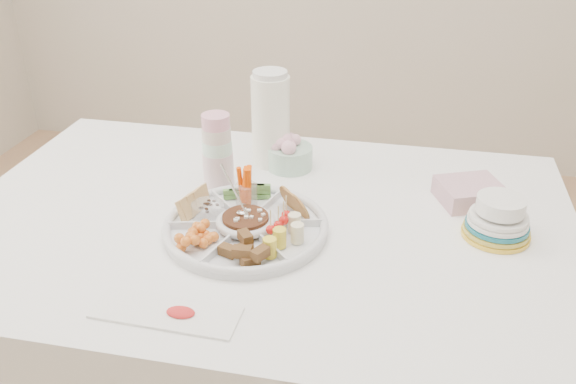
% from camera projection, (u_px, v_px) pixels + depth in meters
% --- Properties ---
extents(dining_table, '(1.52, 1.02, 0.76)m').
position_uv_depth(dining_table, '(264.00, 336.00, 1.67)').
color(dining_table, white).
rests_on(dining_table, floor).
extents(party_tray, '(0.46, 0.46, 0.04)m').
position_uv_depth(party_tray, '(246.00, 224.00, 1.42)').
color(party_tray, white).
rests_on(party_tray, dining_table).
extents(bean_dip, '(0.13, 0.13, 0.04)m').
position_uv_depth(bean_dip, '(246.00, 222.00, 1.42)').
color(bean_dip, black).
rests_on(bean_dip, party_tray).
extents(tortillas, '(0.11, 0.11, 0.06)m').
position_uv_depth(tortillas, '(293.00, 202.00, 1.47)').
color(tortillas, olive).
rests_on(tortillas, party_tray).
extents(carrot_cucumber, '(0.13, 0.13, 0.10)m').
position_uv_depth(carrot_cucumber, '(246.00, 183.00, 1.52)').
color(carrot_cucumber, '#F34A01').
rests_on(carrot_cucumber, party_tray).
extents(pita_raisins, '(0.13, 0.13, 0.06)m').
position_uv_depth(pita_raisins, '(199.00, 204.00, 1.46)').
color(pita_raisins, tan).
rests_on(pita_raisins, party_tray).
extents(cherries, '(0.13, 0.13, 0.04)m').
position_uv_depth(cherries, '(194.00, 236.00, 1.35)').
color(cherries, gold).
rests_on(cherries, party_tray).
extents(granola_chunks, '(0.13, 0.13, 0.05)m').
position_uv_depth(granola_chunks, '(244.00, 251.00, 1.30)').
color(granola_chunks, brown).
rests_on(granola_chunks, party_tray).
extents(banana_tomato, '(0.12, 0.12, 0.08)m').
position_uv_depth(banana_tomato, '(295.00, 225.00, 1.35)').
color(banana_tomato, '#D2D27F').
rests_on(banana_tomato, party_tray).
extents(cup_stack, '(0.10, 0.10, 0.22)m').
position_uv_depth(cup_stack, '(217.00, 149.00, 1.58)').
color(cup_stack, '#D8F0C4').
rests_on(cup_stack, dining_table).
extents(thermos, '(0.12, 0.12, 0.28)m').
position_uv_depth(thermos, '(271.00, 118.00, 1.70)').
color(thermos, white).
rests_on(thermos, dining_table).
extents(flower_bowl, '(0.16, 0.16, 0.10)m').
position_uv_depth(flower_bowl, '(290.00, 152.00, 1.71)').
color(flower_bowl, silver).
rests_on(flower_bowl, dining_table).
extents(napkin_stack, '(0.19, 0.18, 0.05)m').
position_uv_depth(napkin_stack, '(470.00, 192.00, 1.55)').
color(napkin_stack, '#CA99A7').
rests_on(napkin_stack, dining_table).
extents(plate_stack, '(0.18, 0.18, 0.10)m').
position_uv_depth(plate_stack, '(498.00, 218.00, 1.40)').
color(plate_stack, gold).
rests_on(plate_stack, dining_table).
extents(placemat, '(0.29, 0.10, 0.01)m').
position_uv_depth(placemat, '(166.00, 313.00, 1.17)').
color(placemat, white).
rests_on(placemat, dining_table).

